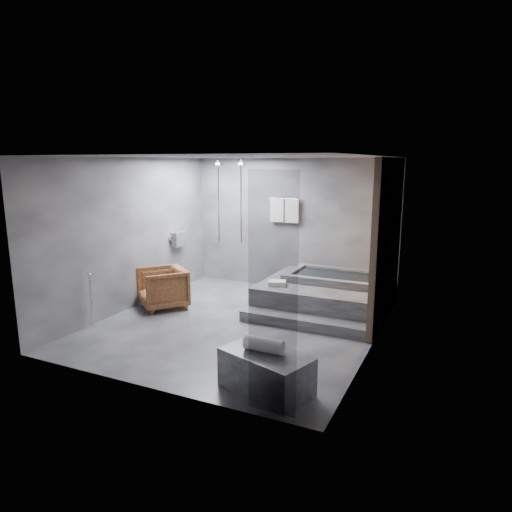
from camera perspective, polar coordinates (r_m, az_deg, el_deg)
The scene contains 7 objects.
room at distance 7.55m, azimuth 1.35°, elevation 4.18°, with size 5.00×5.04×2.82m.
tub_deck at distance 8.75m, azimuth 8.46°, elevation -4.81°, with size 2.20×2.00×0.50m, color #343336.
tub_step at distance 7.73m, azimuth 5.87°, elevation -8.24°, with size 2.20×0.36×0.18m, color #343336.
concrete_bench at distance 5.65m, azimuth 1.26°, elevation -14.31°, with size 1.08×0.60×0.49m, color #353537.
driftwood_chair at distance 8.81m, azimuth -11.57°, elevation -3.93°, with size 0.81×0.84×0.76m, color #412210.
rolled_towel at distance 5.55m, azimuth 1.00°, elevation -11.05°, with size 0.18×0.18×0.49m, color white.
deck_towel at distance 8.35m, azimuth 2.64°, elevation -3.41°, with size 0.32×0.23×0.08m, color silver.
Camera 1 is at (3.41, -6.60, 2.72)m, focal length 32.00 mm.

